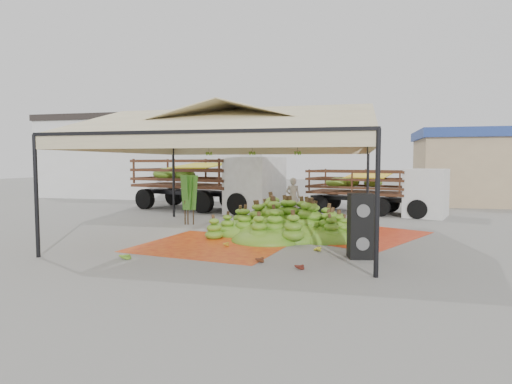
% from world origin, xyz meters
% --- Properties ---
extents(ground, '(90.00, 90.00, 0.00)m').
position_xyz_m(ground, '(0.00, 0.00, 0.00)').
color(ground, slate).
rests_on(ground, ground).
extents(canopy_tent, '(8.10, 8.10, 4.00)m').
position_xyz_m(canopy_tent, '(0.00, 0.00, 3.30)').
color(canopy_tent, black).
rests_on(canopy_tent, ground).
extents(building_white, '(14.30, 6.30, 5.40)m').
position_xyz_m(building_white, '(-10.00, 14.00, 2.71)').
color(building_white, silver).
rests_on(building_white, ground).
extents(building_tan, '(6.30, 5.30, 4.10)m').
position_xyz_m(building_tan, '(10.00, 13.00, 2.07)').
color(building_tan, tan).
rests_on(building_tan, ground).
extents(tarp_left, '(4.45, 4.29, 0.01)m').
position_xyz_m(tarp_left, '(-0.29, -1.52, 0.01)').
color(tarp_left, orange).
rests_on(tarp_left, ground).
extents(tarp_right, '(5.54, 5.62, 0.01)m').
position_xyz_m(tarp_right, '(3.35, 1.24, 0.01)').
color(tarp_right, '#E24415').
rests_on(tarp_right, ground).
extents(banana_heap, '(6.42, 5.86, 1.13)m').
position_xyz_m(banana_heap, '(1.40, 0.31, 0.56)').
color(banana_heap, '#387C19').
rests_on(banana_heap, ground).
extents(hand_yellow_a, '(0.50, 0.47, 0.18)m').
position_xyz_m(hand_yellow_a, '(2.56, -1.79, 0.09)').
color(hand_yellow_a, gold).
rests_on(hand_yellow_a, ground).
extents(hand_yellow_b, '(0.43, 0.36, 0.18)m').
position_xyz_m(hand_yellow_b, '(0.01, -1.64, 0.09)').
color(hand_yellow_b, gold).
rests_on(hand_yellow_b, ground).
extents(hand_red_a, '(0.48, 0.44, 0.17)m').
position_xyz_m(hand_red_a, '(2.36, -3.70, 0.09)').
color(hand_red_a, '#511C12').
rests_on(hand_red_a, ground).
extents(hand_red_b, '(0.45, 0.38, 0.19)m').
position_xyz_m(hand_red_b, '(1.35, -3.29, 0.10)').
color(hand_red_b, '#552413').
rests_on(hand_red_b, ground).
extents(hand_green, '(0.52, 0.47, 0.20)m').
position_xyz_m(hand_green, '(-1.84, -3.70, 0.10)').
color(hand_green, '#527E1A').
rests_on(hand_green, ground).
extents(hanging_bunches, '(3.24, 0.24, 0.20)m').
position_xyz_m(hanging_bunches, '(0.23, 0.84, 2.62)').
color(hanging_bunches, '#417C19').
rests_on(hanging_bunches, ground).
extents(speaker_stack, '(0.66, 0.61, 1.58)m').
position_xyz_m(speaker_stack, '(3.70, -2.27, 0.79)').
color(speaker_stack, black).
rests_on(speaker_stack, ground).
extents(banana_leaves, '(0.96, 1.36, 3.70)m').
position_xyz_m(banana_leaves, '(-2.52, 1.97, 0.00)').
color(banana_leaves, '#276F1D').
rests_on(banana_leaves, ground).
extents(vendor, '(0.63, 0.43, 1.68)m').
position_xyz_m(vendor, '(0.97, 5.03, 0.84)').
color(vendor, gray).
rests_on(vendor, ground).
extents(truck_left, '(7.86, 4.45, 2.56)m').
position_xyz_m(truck_left, '(-3.25, 6.72, 1.58)').
color(truck_left, '#532E1B').
rests_on(truck_left, ground).
extents(truck_right, '(6.29, 3.72, 2.04)m').
position_xyz_m(truck_right, '(4.64, 7.08, 1.26)').
color(truck_right, '#4A2818').
rests_on(truck_right, ground).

